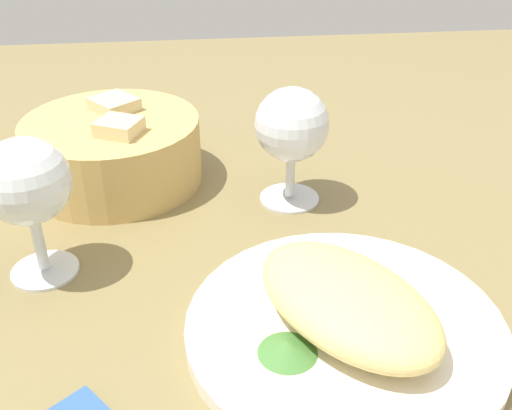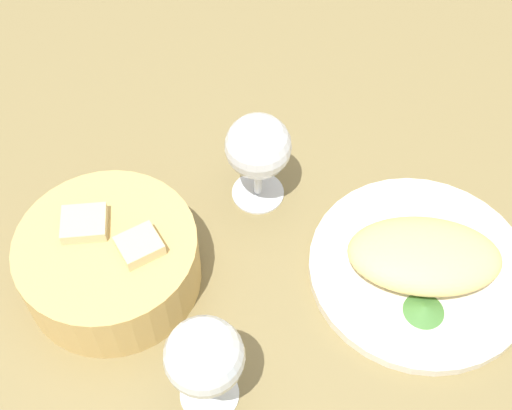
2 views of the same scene
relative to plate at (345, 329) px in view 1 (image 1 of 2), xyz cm
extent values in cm
cube|color=olive|center=(15.30, 8.95, -1.70)|extent=(140.00, 140.00, 2.00)
cylinder|color=white|center=(0.00, 0.00, 0.00)|extent=(25.32, 25.32, 1.40)
ellipsoid|color=#E4C877|center=(0.00, 0.00, 2.84)|extent=(19.90, 17.39, 4.28)
cone|color=#447C36|center=(-2.81, 5.05, 1.21)|extent=(4.52, 4.52, 1.01)
cylinder|color=tan|center=(28.31, 20.16, 3.03)|extent=(19.68, 19.68, 7.46)
cube|color=beige|center=(31.28, 19.80, 5.79)|extent=(6.38, 6.32, 4.75)
cube|color=beige|center=(24.54, 18.72, 6.18)|extent=(5.28, 5.49, 4.26)
cylinder|color=silver|center=(21.63, 0.95, -0.40)|extent=(6.47, 6.47, 0.60)
cylinder|color=silver|center=(21.63, 0.95, 2.12)|extent=(1.00, 1.00, 4.44)
sphere|color=silver|center=(21.63, 0.95, 8.22)|extent=(7.76, 7.76, 7.76)
cylinder|color=silver|center=(11.22, 25.23, -0.40)|extent=(6.08, 6.08, 0.60)
cylinder|color=silver|center=(11.22, 25.23, 2.42)|extent=(1.00, 1.00, 5.04)
sphere|color=silver|center=(11.22, 25.23, 8.75)|extent=(7.62, 7.62, 7.62)
camera|label=1|loc=(-35.34, 11.06, 33.34)|focal=42.81mm
camera|label=2|loc=(-7.62, 44.58, 68.61)|focal=49.04mm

